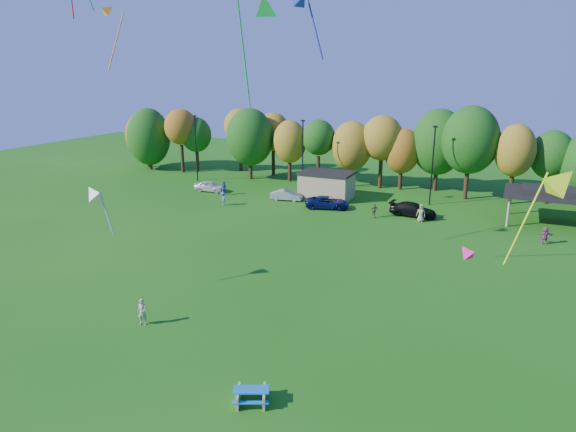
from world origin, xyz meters
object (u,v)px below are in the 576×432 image
at_px(car_c, 327,202).
at_px(car_d, 413,210).
at_px(kite_flyer, 142,312).
at_px(car_b, 287,195).
at_px(picnic_table, 251,395).
at_px(car_a, 210,186).

height_order(car_c, car_d, car_d).
xyz_separation_m(kite_flyer, car_d, (10.48, 31.21, -0.14)).
bearing_deg(car_b, kite_flyer, 178.98).
height_order(kite_flyer, car_d, kite_flyer).
distance_m(car_b, car_c, 5.87).
distance_m(picnic_table, car_d, 35.26).
distance_m(picnic_table, car_a, 43.96).
xyz_separation_m(kite_flyer, car_b, (-4.67, 31.88, -0.23)).
bearing_deg(car_c, car_a, 70.74).
bearing_deg(car_a, picnic_table, -149.04).
bearing_deg(kite_flyer, car_d, 58.01).
bearing_deg(car_d, car_b, 93.27).
xyz_separation_m(picnic_table, car_c, (-8.73, 34.47, 0.25)).
distance_m(kite_flyer, car_d, 32.93).
bearing_deg(kite_flyer, car_b, 84.90).
xyz_separation_m(kite_flyer, car_c, (1.02, 30.43, -0.18)).
bearing_deg(car_d, kite_flyer, 167.21).
height_order(kite_flyer, car_a, kite_flyer).
relative_size(car_b, car_c, 0.77).
bearing_deg(kite_flyer, car_c, 74.64).
bearing_deg(car_c, car_d, -99.30).
height_order(picnic_table, car_a, car_a).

